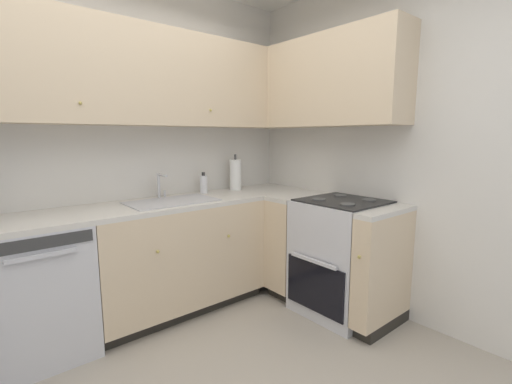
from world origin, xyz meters
TOP-DOWN VIEW (x-y plane):
  - wall_back at (0.00, 1.53)m, footprint 3.53×0.05m
  - wall_right at (1.74, 0.00)m, footprint 0.05×3.12m
  - dishwasher at (-0.57, 1.21)m, footprint 0.60×0.63m
  - lower_cabinets_back at (0.43, 1.21)m, footprint 1.38×0.62m
  - countertop_back at (0.42, 1.21)m, footprint 2.58×0.60m
  - lower_cabinets_right at (1.42, 0.47)m, footprint 0.62×1.05m
  - countertop_right at (1.41, 0.47)m, footprint 0.60×1.05m
  - oven_range at (1.43, 0.31)m, footprint 0.68×0.62m
  - upper_cabinets_back at (0.26, 1.35)m, footprint 2.26×0.34m
  - upper_cabinets_right at (1.55, 0.72)m, footprint 0.32×1.58m
  - sink at (0.38, 1.18)m, footprint 0.68×0.40m
  - faucet at (0.39, 1.39)m, footprint 0.07×0.16m
  - soap_bottle at (0.81, 1.39)m, footprint 0.07×0.07m
  - paper_towel_roll at (1.15, 1.37)m, footprint 0.11×0.11m

SIDE VIEW (x-z plane):
  - dishwasher at x=-0.57m, z-range 0.00..0.88m
  - lower_cabinets_back at x=0.43m, z-range 0.00..0.88m
  - lower_cabinets_right at x=1.42m, z-range 0.00..0.88m
  - oven_range at x=1.43m, z-range -0.07..1.00m
  - sink at x=0.38m, z-range 0.83..0.92m
  - countertop_back at x=0.42m, z-range 0.88..0.92m
  - countertop_right at x=1.41m, z-range 0.88..0.92m
  - soap_bottle at x=0.81m, z-range 0.90..1.09m
  - faucet at x=0.39m, z-range 0.94..1.14m
  - paper_towel_roll at x=1.15m, z-range 0.89..1.24m
  - wall_back at x=0.00m, z-range 0.00..2.68m
  - wall_right at x=1.74m, z-range 0.00..2.68m
  - upper_cabinets_back at x=0.26m, z-range 1.51..2.24m
  - upper_cabinets_right at x=1.55m, z-range 1.51..2.24m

